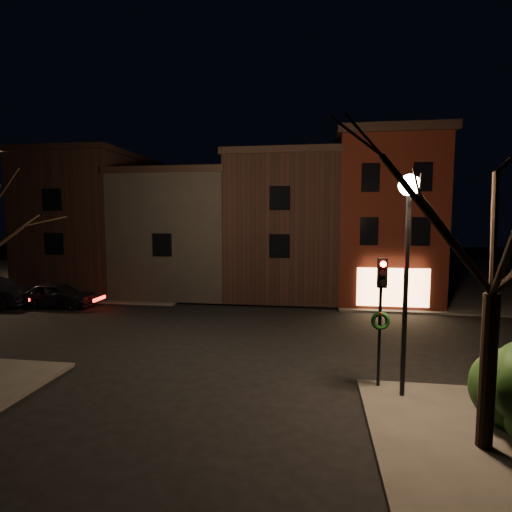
{
  "coord_description": "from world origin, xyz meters",
  "views": [
    {
      "loc": [
        3.59,
        -17.93,
        5.38
      ],
      "look_at": [
        0.24,
        4.49,
        3.2
      ],
      "focal_mm": 28.0,
      "sensor_mm": 36.0,
      "label": 1
    }
  ],
  "objects_px": {
    "street_lamp_near": "(408,225)",
    "bare_tree_right": "(499,182)",
    "traffic_signal": "(381,302)",
    "parked_car_a": "(58,295)"
  },
  "relations": [
    {
      "from": "bare_tree_right",
      "to": "parked_car_a",
      "type": "distance_m",
      "value": 23.39
    },
    {
      "from": "traffic_signal",
      "to": "parked_car_a",
      "type": "xyz_separation_m",
      "value": [
        -17.3,
        9.22,
        -2.05
      ]
    },
    {
      "from": "street_lamp_near",
      "to": "bare_tree_right",
      "type": "relative_size",
      "value": 0.76
    },
    {
      "from": "traffic_signal",
      "to": "parked_car_a",
      "type": "bearing_deg",
      "value": 151.94
    },
    {
      "from": "street_lamp_near",
      "to": "parked_car_a",
      "type": "relative_size",
      "value": 1.45
    },
    {
      "from": "bare_tree_right",
      "to": "parked_car_a",
      "type": "height_order",
      "value": "bare_tree_right"
    },
    {
      "from": "street_lamp_near",
      "to": "bare_tree_right",
      "type": "height_order",
      "value": "bare_tree_right"
    },
    {
      "from": "street_lamp_near",
      "to": "bare_tree_right",
      "type": "distance_m",
      "value": 2.98
    },
    {
      "from": "street_lamp_near",
      "to": "bare_tree_right",
      "type": "xyz_separation_m",
      "value": [
        1.3,
        -2.5,
        0.97
      ]
    },
    {
      "from": "traffic_signal",
      "to": "bare_tree_right",
      "type": "bearing_deg",
      "value": -57.59
    }
  ]
}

